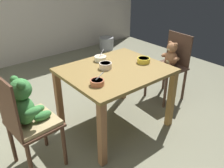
# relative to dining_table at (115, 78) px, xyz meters

# --- Properties ---
(ground_plane) EXTENTS (5.20, 5.20, 0.04)m
(ground_plane) POSITION_rel_dining_table_xyz_m (0.00, 0.00, -0.61)
(ground_plane) COLOR slate
(dining_table) EXTENTS (1.04, 0.88, 0.70)m
(dining_table) POSITION_rel_dining_table_xyz_m (0.00, 0.00, 0.00)
(dining_table) COLOR olive
(dining_table) RESTS_ON ground_plane
(teddy_chair_near_right) EXTENTS (0.45, 0.44, 0.87)m
(teddy_chair_near_right) POSITION_rel_dining_table_xyz_m (0.98, 0.04, -0.06)
(teddy_chair_near_right) COLOR #493227
(teddy_chair_near_right) RESTS_ON ground_plane
(teddy_chair_near_left) EXTENTS (0.41, 0.44, 0.95)m
(teddy_chair_near_left) POSITION_rel_dining_table_xyz_m (-0.96, -0.02, -0.00)
(teddy_chair_near_left) COLOR #4D3022
(teddy_chair_near_left) RESTS_ON ground_plane
(porridge_bowl_terracotta_near_left) EXTENTS (0.14, 0.13, 0.11)m
(porridge_bowl_terracotta_near_left) POSITION_rel_dining_table_xyz_m (-0.35, -0.17, 0.13)
(porridge_bowl_terracotta_near_left) COLOR #BD6949
(porridge_bowl_terracotta_near_left) RESTS_ON dining_table
(porridge_bowl_white_far_center) EXTENTS (0.14, 0.13, 0.12)m
(porridge_bowl_white_far_center) POSITION_rel_dining_table_xyz_m (0.02, 0.28, 0.14)
(porridge_bowl_white_far_center) COLOR silver
(porridge_bowl_white_far_center) RESTS_ON dining_table
(porridge_bowl_yellow_near_right) EXTENTS (0.14, 0.14, 0.05)m
(porridge_bowl_yellow_near_right) POSITION_rel_dining_table_xyz_m (0.35, -0.07, 0.14)
(porridge_bowl_yellow_near_right) COLOR gold
(porridge_bowl_yellow_near_right) RESTS_ON dining_table
(porridge_bowl_cream_center) EXTENTS (0.13, 0.13, 0.06)m
(porridge_bowl_cream_center) POSITION_rel_dining_table_xyz_m (-0.07, 0.07, 0.14)
(porridge_bowl_cream_center) COLOR beige
(porridge_bowl_cream_center) RESTS_ON dining_table
(metal_pail) EXTENTS (0.30, 0.30, 0.26)m
(metal_pail) POSITION_rel_dining_table_xyz_m (1.57, 2.15, -0.47)
(metal_pail) COLOR #93969B
(metal_pail) RESTS_ON ground_plane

